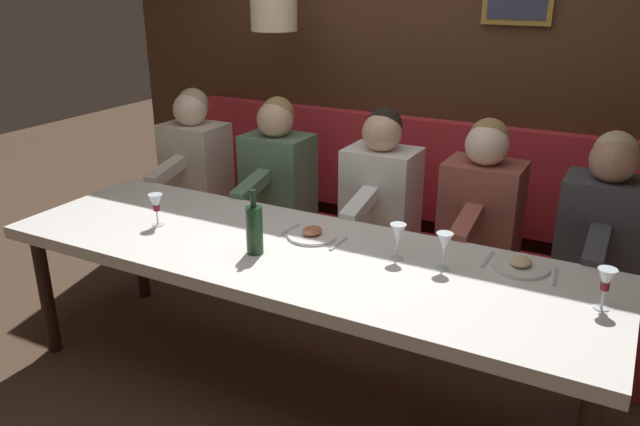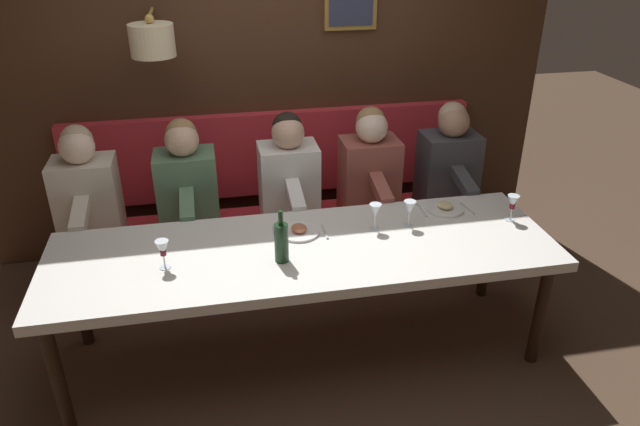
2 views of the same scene
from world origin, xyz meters
The scene contains 16 objects.
ground_plane centered at (0.00, 0.00, 0.00)m, with size 12.00×12.00×0.00m, color #4C3828.
dining_table centered at (0.00, 0.00, 0.68)m, with size 0.90×2.85×0.74m.
banquette_bench centered at (0.89, 0.00, 0.23)m, with size 0.52×3.05×0.45m, color red.
back_wall_panel centered at (1.46, 0.01, 1.36)m, with size 0.59×4.25×2.90m.
diner_nearest centered at (0.88, -1.22, 0.82)m, with size 0.60×0.40×0.79m.
diner_near centered at (0.88, -0.63, 0.82)m, with size 0.60×0.40×0.79m.
diner_middle centered at (0.88, -0.05, 0.82)m, with size 0.60×0.40×0.79m.
diner_far centered at (0.88, 0.64, 0.82)m, with size 0.60×0.40×0.79m.
diner_farthest centered at (0.88, 1.28, 0.82)m, with size 0.60×0.40×0.79m.
place_setting_0 centered at (0.28, -0.95, 0.75)m, with size 0.24×0.31×0.05m.
place_setting_1 centered at (0.16, 0.00, 0.75)m, with size 0.24×0.31×0.05m.
wine_glass_0 centered at (0.07, -1.29, 0.86)m, with size 0.07×0.07×0.16m.
wine_glass_1 centered at (0.12, -0.66, 0.86)m, with size 0.07×0.07×0.16m.
wine_glass_2 centered at (-0.07, 0.76, 0.86)m, with size 0.07×0.07×0.16m.
wine_glass_3 centered at (0.13, -0.45, 0.86)m, with size 0.07×0.07×0.16m.
wine_bottle centered at (-0.12, 0.14, 0.86)m, with size 0.08×0.08×0.30m.
Camera 2 is at (-2.83, 0.47, 2.44)m, focal length 33.32 mm.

